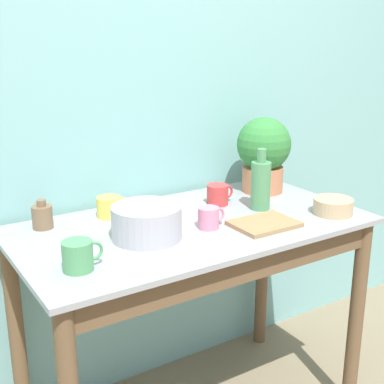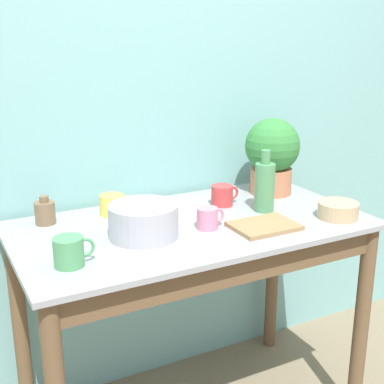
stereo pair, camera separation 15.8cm
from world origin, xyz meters
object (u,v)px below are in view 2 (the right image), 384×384
at_px(mug_pink, 208,218).
at_px(tray_board, 264,226).
at_px(potted_plant, 272,153).
at_px(bowl_wash_large, 143,221).
at_px(mug_green, 69,252).
at_px(mug_red, 223,195).
at_px(bowl_small_tan, 338,210).
at_px(bottle_tall, 265,186).
at_px(bottle_short, 45,212).
at_px(mug_yellow, 112,205).
at_px(bowl_small_enamel_white, 186,210).

xyz_separation_m(mug_pink, tray_board, (0.18, -0.09, -0.03)).
relative_size(potted_plant, bowl_wash_large, 1.36).
bearing_deg(mug_green, mug_red, 22.27).
distance_m(potted_plant, bowl_small_tan, 0.41).
bearing_deg(mug_red, tray_board, -90.27).
bearing_deg(bottle_tall, potted_plant, 48.36).
distance_m(potted_plant, bottle_short, 0.98).
distance_m(bottle_tall, mug_pink, 0.31).
height_order(bowl_wash_large, bottle_short, bowl_wash_large).
bearing_deg(mug_green, bottle_tall, 10.66).
distance_m(bottle_tall, mug_red, 0.19).
bearing_deg(bottle_tall, mug_red, 128.64).
relative_size(potted_plant, mug_yellow, 2.61).
height_order(bottle_short, mug_pink, bottle_short).
height_order(bottle_short, bowl_small_tan, bottle_short).
height_order(potted_plant, bowl_small_tan, potted_plant).
bearing_deg(potted_plant, bottle_short, 176.10).
xyz_separation_m(potted_plant, bottle_tall, (-0.17, -0.19, -0.08)).
bearing_deg(potted_plant, tray_board, -128.51).
bearing_deg(bowl_wash_large, bowl_small_enamel_white, 29.87).
distance_m(potted_plant, tray_board, 0.48).
bearing_deg(bottle_tall, bowl_small_enamel_white, 161.71).
height_order(bottle_tall, mug_green, bottle_tall).
height_order(bowl_wash_large, mug_pink, bowl_wash_large).
height_order(mug_pink, bowl_small_enamel_white, mug_pink).
xyz_separation_m(bowl_wash_large, bowl_small_enamel_white, (0.23, 0.13, -0.04)).
bearing_deg(mug_pink, bottle_tall, 13.36).
height_order(mug_red, bowl_small_tan, mug_red).
xyz_separation_m(bottle_short, tray_board, (0.69, -0.41, -0.04)).
relative_size(mug_pink, bowl_small_tan, 0.70).
xyz_separation_m(bowl_wash_large, mug_yellow, (-0.02, 0.27, -0.02)).
bearing_deg(mug_pink, mug_green, -170.87).
xyz_separation_m(mug_red, tray_board, (-0.00, -0.30, -0.03)).
bearing_deg(bowl_small_enamel_white, mug_yellow, 151.42).
xyz_separation_m(mug_yellow, bowl_small_tan, (0.75, -0.43, -0.01)).
bearing_deg(bowl_small_enamel_white, bottle_tall, -18.29).
height_order(bottle_tall, bowl_small_tan, bottle_tall).
bearing_deg(bowl_wash_large, bottle_short, 133.29).
relative_size(mug_red, tray_board, 0.52).
height_order(mug_green, tray_board, mug_green).
relative_size(bowl_wash_large, bowl_small_enamel_white, 1.43).
bearing_deg(tray_board, bowl_small_tan, -6.92).
bearing_deg(mug_red, bowl_small_tan, -47.13).
bearing_deg(mug_pink, bowl_small_enamel_white, 90.57).
bearing_deg(mug_green, mug_yellow, 54.93).
bearing_deg(mug_yellow, mug_pink, -50.19).
bearing_deg(mug_green, mug_pink, 9.13).
bearing_deg(mug_yellow, bowl_wash_large, -86.31).
xyz_separation_m(bottle_short, bowl_small_enamel_white, (0.51, -0.15, -0.02)).
bearing_deg(bowl_wash_large, mug_green, -158.06).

